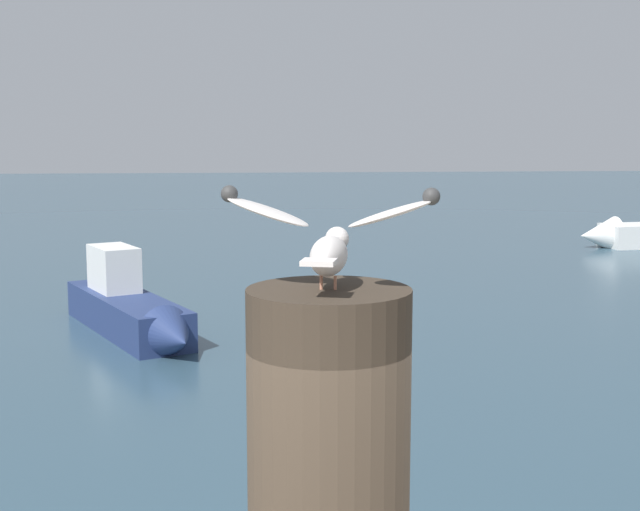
{
  "coord_description": "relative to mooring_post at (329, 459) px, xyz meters",
  "views": [
    {
      "loc": [
        -0.3,
        -2.49,
        3.06
      ],
      "look_at": [
        -0.07,
        -0.03,
        2.7
      ],
      "focal_mm": 49.98,
      "sensor_mm": 36.0,
      "label": 1
    }
  ],
  "objects": [
    {
      "name": "seagull",
      "position": [
        0.0,
        0.0,
        0.58
      ],
      "size": [
        0.54,
        0.39,
        0.26
      ],
      "color": "tan",
      "rests_on": "mooring_post"
    },
    {
      "name": "boat_navy",
      "position": [
        -1.84,
        10.96,
        -1.82
      ],
      "size": [
        2.47,
        4.0,
        1.32
      ],
      "color": "navy",
      "rests_on": "ground_plane"
    },
    {
      "name": "mooring_post",
      "position": [
        0.0,
        0.0,
        0.0
      ],
      "size": [
        0.42,
        0.42,
        0.91
      ],
      "primitive_type": "cylinder",
      "color": "#382D23",
      "rests_on": "harbor_quay"
    }
  ]
}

